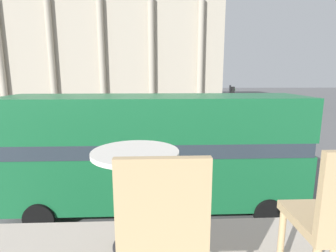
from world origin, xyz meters
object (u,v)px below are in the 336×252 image
at_px(cafe_dining_table, 136,178).
at_px(cafe_chair_0, 162,230).
at_px(car_white, 137,110).
at_px(car_navy, 149,117).
at_px(double_decker_bus, 156,149).
at_px(plaza_building_left, 109,48).
at_px(traffic_light_near, 33,132).
at_px(pedestrian_black, 161,116).
at_px(pedestrian_olive, 180,106).
at_px(traffic_light_mid, 230,108).

bearing_deg(cafe_dining_table, cafe_chair_0, -74.09).
distance_m(cafe_chair_0, car_white, 30.36).
bearing_deg(car_white, car_navy, -100.46).
relative_size(double_decker_bus, plaza_building_left, 0.28).
bearing_deg(cafe_dining_table, car_navy, 91.52).
height_order(traffic_light_near, pedestrian_black, traffic_light_near).
distance_m(cafe_chair_0, car_navy, 24.83).
height_order(plaza_building_left, car_white, plaza_building_left).
xyz_separation_m(traffic_light_near, car_navy, (4.61, 14.41, -1.69)).
distance_m(double_decker_bus, car_navy, 17.04).
bearing_deg(car_white, double_decker_bus, -110.93).
bearing_deg(double_decker_bus, cafe_chair_0, -93.09).
xyz_separation_m(car_white, pedestrian_olive, (5.31, 2.45, 0.23)).
bearing_deg(car_navy, pedestrian_black, 97.97).
relative_size(cafe_chair_0, pedestrian_olive, 0.56).
distance_m(double_decker_bus, cafe_dining_table, 7.26).
xyz_separation_m(cafe_chair_0, traffic_light_near, (-5.42, 10.18, -1.71)).
bearing_deg(cafe_dining_table, traffic_light_mid, 71.97).
relative_size(traffic_light_near, pedestrian_olive, 2.24).
xyz_separation_m(cafe_dining_table, traffic_light_near, (-5.25, 9.58, -1.73)).
bearing_deg(traffic_light_mid, car_navy, 122.73).
bearing_deg(cafe_chair_0, double_decker_bus, 84.48).
distance_m(cafe_dining_table, plaza_building_left, 44.40).
xyz_separation_m(traffic_light_near, pedestrian_black, (5.78, 13.19, -1.40)).
xyz_separation_m(traffic_light_near, car_white, (3.00, 19.90, -1.69)).
xyz_separation_m(double_decker_bus, traffic_light_mid, (4.88, 8.23, 0.42)).
xyz_separation_m(double_decker_bus, cafe_dining_table, (-0.09, -7.03, 1.82)).
relative_size(double_decker_bus, pedestrian_black, 5.82).
xyz_separation_m(plaza_building_left, traffic_light_near, (2.49, -33.84, -6.92)).
distance_m(cafe_dining_table, car_navy, 24.23).
xyz_separation_m(cafe_dining_table, pedestrian_olive, (3.05, 31.92, -3.19)).
bearing_deg(traffic_light_mid, pedestrian_olive, 96.56).
xyz_separation_m(double_decker_bus, pedestrian_olive, (2.96, 24.89, -1.37)).
relative_size(traffic_light_near, car_navy, 0.87).
bearing_deg(pedestrian_black, pedestrian_olive, 176.42).
height_order(cafe_chair_0, traffic_light_near, cafe_chair_0).
relative_size(traffic_light_near, pedestrian_black, 2.12).
distance_m(traffic_light_mid, pedestrian_olive, 16.86).
relative_size(cafe_chair_0, pedestrian_black, 0.53).
bearing_deg(traffic_light_mid, plaza_building_left, 114.29).
bearing_deg(car_navy, plaza_building_left, -105.74).
distance_m(pedestrian_olive, pedestrian_black, 9.49).
distance_m(car_navy, pedestrian_olive, 8.75).
bearing_deg(traffic_light_near, plaza_building_left, 94.20).
height_order(cafe_dining_table, traffic_light_mid, cafe_dining_table).
bearing_deg(pedestrian_black, car_navy, -124.39).
distance_m(plaza_building_left, car_white, 17.28).
bearing_deg(car_navy, car_white, -109.38).
relative_size(double_decker_bus, cafe_dining_table, 13.70).
distance_m(double_decker_bus, cafe_chair_0, 7.85).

